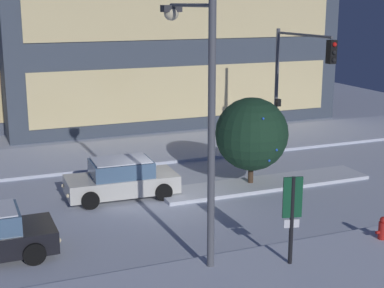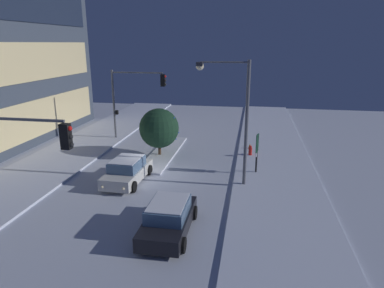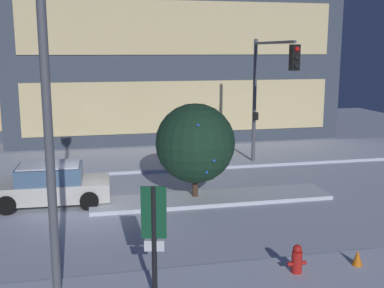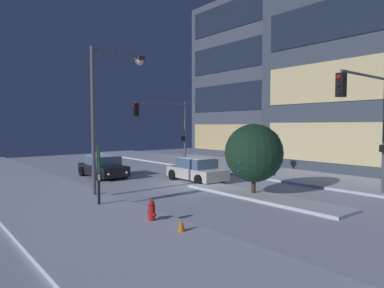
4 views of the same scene
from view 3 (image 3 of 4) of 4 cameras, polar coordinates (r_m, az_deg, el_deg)
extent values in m
plane|color=silver|center=(17.20, -12.01, -7.99)|extent=(52.00, 52.00, 0.00)
cube|color=silver|center=(24.57, -12.19, -2.07)|extent=(52.00, 5.20, 0.14)
cube|color=silver|center=(18.23, 2.30, -6.42)|extent=(9.00, 1.80, 0.14)
cube|color=#F9E09E|center=(28.48, -1.19, 4.42)|extent=(18.12, 0.10, 3.01)
cube|color=#F9E09E|center=(28.32, -1.23, 13.53)|extent=(18.12, 0.10, 3.01)
cube|color=silver|center=(18.38, -16.30, -5.22)|extent=(4.27, 2.00, 0.66)
cube|color=slate|center=(18.22, -16.40, -3.38)|extent=(2.33, 1.74, 0.60)
cube|color=white|center=(18.14, -16.46, -2.36)|extent=(2.16, 1.62, 0.04)
cylinder|color=black|center=(17.77, -21.05, -6.75)|extent=(0.67, 0.24, 0.66)
cylinder|color=black|center=(19.51, -20.06, -5.13)|extent=(0.67, 0.24, 0.66)
cylinder|color=black|center=(17.45, -12.01, -6.57)|extent=(0.67, 0.24, 0.66)
cylinder|color=black|center=(19.21, -11.86, -4.93)|extent=(0.67, 0.24, 0.66)
cylinder|color=#565960|center=(23.68, 7.36, 4.84)|extent=(0.18, 0.18, 6.04)
cylinder|color=#565960|center=(21.47, 9.58, 11.70)|extent=(0.12, 4.44, 0.12)
cube|color=black|center=(19.42, 11.99, 9.94)|extent=(0.32, 0.36, 1.00)
sphere|color=red|center=(19.25, 12.27, 10.87)|extent=(0.20, 0.20, 0.20)
sphere|color=black|center=(19.25, 12.23, 9.92)|extent=(0.20, 0.20, 0.20)
sphere|color=black|center=(19.26, 12.19, 8.97)|extent=(0.20, 0.20, 0.20)
cube|color=black|center=(23.55, 7.51, 3.28)|extent=(0.20, 0.24, 0.36)
cylinder|color=#565960|center=(10.76, -16.53, 0.67)|extent=(0.20, 0.20, 7.36)
cylinder|color=red|center=(12.51, 12.23, -13.73)|extent=(0.26, 0.26, 0.69)
sphere|color=red|center=(12.34, 12.31, -11.98)|extent=(0.22, 0.22, 0.22)
cylinder|color=red|center=(12.43, 11.46, -13.70)|extent=(0.12, 0.10, 0.10)
cylinder|color=red|center=(12.57, 13.01, -13.47)|extent=(0.12, 0.10, 0.10)
cylinder|color=black|center=(10.80, -4.47, -11.85)|extent=(0.12, 0.12, 2.68)
cube|color=#144C2D|center=(10.52, -4.54, -8.05)|extent=(0.55, 0.18, 1.17)
cube|color=white|center=(10.80, -4.47, -11.88)|extent=(0.44, 0.15, 0.24)
cylinder|color=#473323|center=(18.17, 0.37, -5.19)|extent=(0.22, 0.22, 0.91)
sphere|color=#193823|center=(17.77, 0.37, 0.10)|extent=(2.94, 2.94, 2.94)
sphere|color=blue|center=(18.71, 1.73, 3.42)|extent=(0.10, 0.10, 0.10)
sphere|color=blue|center=(19.00, 1.02, 2.59)|extent=(0.10, 0.10, 0.10)
sphere|color=blue|center=(16.79, 1.73, -3.36)|extent=(0.10, 0.10, 0.10)
sphere|color=blue|center=(16.43, 0.73, 2.25)|extent=(0.10, 0.10, 0.10)
sphere|color=blue|center=(18.60, 3.04, -2.69)|extent=(0.10, 0.10, 0.10)
sphere|color=blue|center=(16.60, 2.61, -1.98)|extent=(0.10, 0.10, 0.10)
cone|color=orange|center=(13.33, 18.90, -12.82)|extent=(0.36, 0.36, 0.55)
camera|label=1|loc=(7.85, -127.96, 6.36)|focal=54.58mm
camera|label=2|loc=(22.86, -76.95, 9.39)|focal=32.40mm
camera|label=4|loc=(15.85, 63.18, -2.20)|focal=32.21mm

